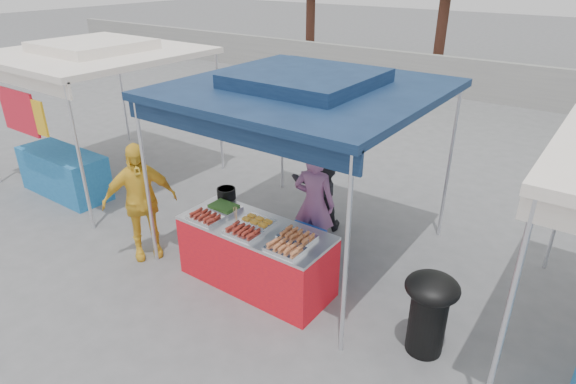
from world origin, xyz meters
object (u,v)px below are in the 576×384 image
Objects in this scene: cooking_pot at (226,193)px; customer_person at (140,202)px; vendor_table at (256,255)px; vendor_woman at (314,204)px; helper_man at (317,181)px; wok_burner at (429,308)px.

customer_person is at bearing -139.62° from cooking_pot.
vendor_table is 1.25× the size of vendor_woman.
customer_person is (-1.93, -1.41, 0.05)m from vendor_woman.
customer_person is (-1.54, -2.09, 0.05)m from helper_man.
cooking_pot is at bearing 155.13° from vendor_table.
customer_person is at bearing 14.55° from helper_man.
customer_person reaches higher than cooking_pot.
wok_burner is 0.56× the size of customer_person.
vendor_table is 1.81m from customer_person.
vendor_woman is (0.21, 1.03, 0.37)m from vendor_table.
vendor_woman is (-2.02, 0.90, 0.24)m from wok_burner.
wok_burner is 2.22m from vendor_woman.
customer_person reaches higher than wok_burner.
vendor_table is at bearing -24.87° from cooking_pot.
vendor_woman reaches higher than helper_man.
vendor_table is 1.75m from helper_man.
customer_person is at bearing -167.34° from vendor_table.
helper_man is (0.64, 1.32, -0.13)m from cooking_pot.
cooking_pot is 0.15× the size of customer_person.
helper_man is (-0.39, 0.68, -0.00)m from vendor_woman.
cooking_pot is 1.22m from vendor_woman.
vendor_table is 2.10× the size of wok_burner.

